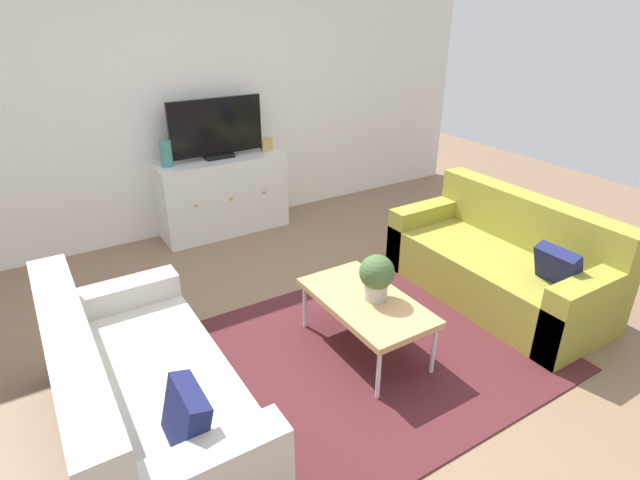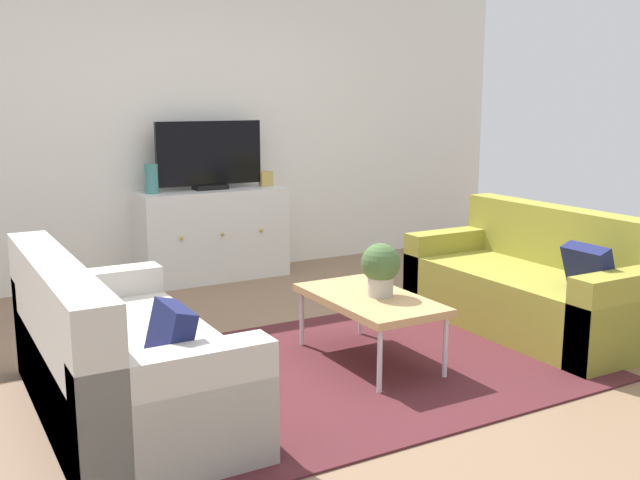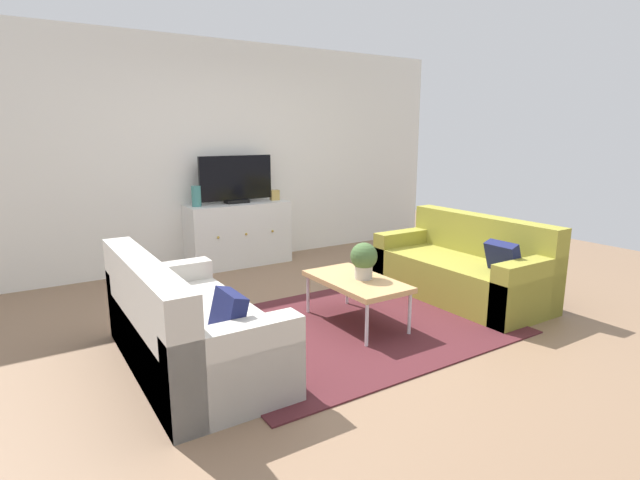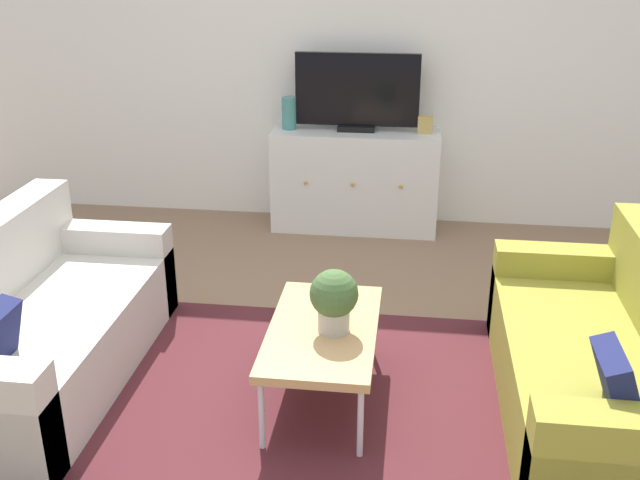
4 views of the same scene
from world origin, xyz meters
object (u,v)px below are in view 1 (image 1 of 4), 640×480
at_px(coffee_table, 366,303).
at_px(mantel_clock, 266,145).
at_px(flat_screen_tv, 216,129).
at_px(couch_right_side, 504,265).
at_px(tv_console, 223,195).
at_px(glass_vase, 166,154).
at_px(couch_left_side, 134,402).
at_px(potted_plant, 377,275).

relative_size(coffee_table, mantel_clock, 7.26).
relative_size(flat_screen_tv, mantel_clock, 7.10).
distance_m(couch_right_side, tv_console, 2.76).
xyz_separation_m(tv_console, mantel_clock, (0.51, 0.00, 0.45)).
height_order(tv_console, mantel_clock, mantel_clock).
height_order(flat_screen_tv, glass_vase, flat_screen_tv).
bearing_deg(couch_left_side, couch_right_side, 0.00).
bearing_deg(potted_plant, glass_vase, 104.35).
bearing_deg(flat_screen_tv, coffee_table, -88.88).
bearing_deg(coffee_table, couch_left_side, -179.82).
distance_m(couch_left_side, mantel_clock, 3.14).
distance_m(couch_right_side, flat_screen_tv, 2.89).
xyz_separation_m(potted_plant, glass_vase, (-0.61, 2.40, 0.32)).
bearing_deg(couch_right_side, glass_vase, 128.93).
xyz_separation_m(coffee_table, tv_console, (-0.05, 2.37, 0.01)).
bearing_deg(mantel_clock, coffee_table, -101.10).
height_order(coffee_table, flat_screen_tv, flat_screen_tv).
bearing_deg(tv_console, couch_left_side, -121.59).
bearing_deg(potted_plant, couch_right_side, 1.02).
relative_size(potted_plant, glass_vase, 1.28).
bearing_deg(coffee_table, tv_console, 91.13).
relative_size(coffee_table, tv_console, 0.75).
bearing_deg(potted_plant, coffee_table, 153.08).
bearing_deg(flat_screen_tv, couch_left_side, -121.37).
bearing_deg(coffee_table, glass_vase, 103.26).
relative_size(couch_right_side, potted_plant, 5.51).
bearing_deg(coffee_table, flat_screen_tv, 91.12).
xyz_separation_m(couch_left_side, glass_vase, (0.95, 2.37, 0.62)).
distance_m(coffee_table, tv_console, 2.37).
height_order(couch_left_side, potted_plant, couch_left_side).
bearing_deg(tv_console, glass_vase, 180.00).
bearing_deg(tv_console, mantel_clock, 0.00).
height_order(couch_right_side, tv_console, couch_right_side).
distance_m(couch_left_side, flat_screen_tv, 2.91).
relative_size(couch_right_side, coffee_table, 1.82).
height_order(couch_right_side, coffee_table, couch_right_side).
bearing_deg(couch_left_side, potted_plant, -0.85).
bearing_deg(flat_screen_tv, glass_vase, -177.76).
height_order(couch_left_side, coffee_table, couch_left_side).
distance_m(couch_right_side, glass_vase, 3.12).
height_order(potted_plant, tv_console, tv_console).
height_order(couch_left_side, flat_screen_tv, flat_screen_tv).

